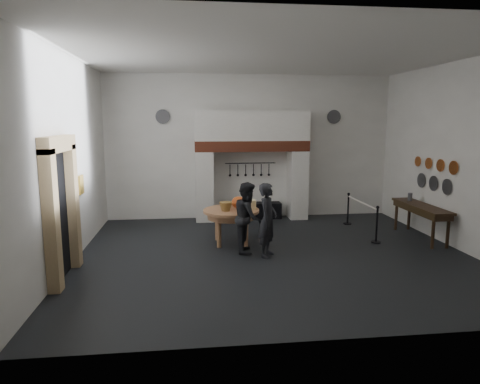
{
  "coord_description": "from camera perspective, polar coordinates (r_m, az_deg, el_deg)",
  "views": [
    {
      "loc": [
        -1.91,
        -9.46,
        3.08
      ],
      "look_at": [
        -0.7,
        0.82,
        1.35
      ],
      "focal_mm": 32.0,
      "sensor_mm": 36.0,
      "label": 1
    }
  ],
  "objects": [
    {
      "name": "wicker_basket",
      "position": [
        10.57,
        -1.92,
        -1.94
      ],
      "size": [
        0.37,
        0.37,
        0.22
      ],
      "primitive_type": "cone",
      "rotation": [
        3.14,
        0.0,
        -0.16
      ],
      "color": "olive",
      "rests_on": "work_table"
    },
    {
      "name": "cheese_block_small",
      "position": [
        11.03,
        1.17,
        -1.51
      ],
      "size": [
        0.18,
        0.18,
        0.2
      ],
      "primitive_type": "cube",
      "color": "#FEFF98",
      "rests_on": "work_table"
    },
    {
      "name": "copper_pan_b",
      "position": [
        12.08,
        25.16,
        3.23
      ],
      "size": [
        0.03,
        0.32,
        0.32
      ],
      "primitive_type": "cylinder",
      "rotation": [
        0.0,
        1.57,
        0.0
      ],
      "color": "#C6662D",
      "rests_on": "wall_right"
    },
    {
      "name": "visitor_near",
      "position": [
        9.75,
        3.7,
        -3.75
      ],
      "size": [
        0.63,
        0.73,
        1.7
      ],
      "primitive_type": "imported",
      "rotation": [
        0.0,
        0.0,
        1.14
      ],
      "color": "black",
      "rests_on": "floor"
    },
    {
      "name": "door_lintel",
      "position": [
        8.82,
        -23.12,
        5.94
      ],
      "size": [
        0.22,
        1.7,
        0.3
      ],
      "primitive_type": "cube",
      "color": "tan",
      "rests_on": "door_jamb_near"
    },
    {
      "name": "ceiling",
      "position": [
        9.75,
        4.87,
        17.83
      ],
      "size": [
        9.0,
        8.0,
        0.02
      ],
      "primitive_type": "cube",
      "color": "silver",
      "rests_on": "wall_back"
    },
    {
      "name": "visitor_far",
      "position": [
        10.08,
        1.05,
        -3.39
      ],
      "size": [
        0.73,
        0.88,
        1.67
      ],
      "primitive_type": "imported",
      "rotation": [
        0.0,
        0.0,
        1.44
      ],
      "color": "black",
      "rests_on": "floor"
    },
    {
      "name": "cheese_block_big",
      "position": [
        10.74,
        1.5,
        -1.71
      ],
      "size": [
        0.22,
        0.22,
        0.24
      ],
      "primitive_type": "cube",
      "color": "#E5C989",
      "rests_on": "work_table"
    },
    {
      "name": "copper_pan_d",
      "position": [
        13.03,
        22.63,
        3.79
      ],
      "size": [
        0.03,
        0.28,
        0.28
      ],
      "primitive_type": "cylinder",
      "rotation": [
        0.0,
        1.57,
        0.0
      ],
      "color": "#C6662D",
      "rests_on": "wall_right"
    },
    {
      "name": "door_recess",
      "position": [
        9.02,
        -23.09,
        -2.99
      ],
      "size": [
        0.04,
        1.1,
        2.5
      ],
      "primitive_type": "cube",
      "color": "black",
      "rests_on": "floor"
    },
    {
      "name": "hearth_brick_band",
      "position": [
        13.27,
        1.57,
        6.17
      ],
      "size": [
        3.5,
        0.72,
        0.32
      ],
      "primitive_type": "cube",
      "color": "#9E442B",
      "rests_on": "chimney_pier_left"
    },
    {
      "name": "barrier_post_near",
      "position": [
        11.43,
        17.77,
        -4.27
      ],
      "size": [
        0.05,
        0.05,
        0.9
      ],
      "primitive_type": "cylinder",
      "color": "black",
      "rests_on": "floor"
    },
    {
      "name": "wall_left",
      "position": [
        9.84,
        -22.02,
        3.96
      ],
      "size": [
        0.02,
        8.0,
        4.5
      ],
      "primitive_type": "cube",
      "color": "white",
      "rests_on": "floor"
    },
    {
      "name": "chimney_pier_left",
      "position": [
        13.27,
        -4.78,
        0.77
      ],
      "size": [
        0.55,
        0.7,
        2.15
      ],
      "primitive_type": "cube",
      "color": "silver",
      "rests_on": "floor"
    },
    {
      "name": "pewter_plate_right",
      "position": [
        12.86,
        23.03,
        1.46
      ],
      "size": [
        0.03,
        0.4,
        0.4
      ],
      "primitive_type": "cylinder",
      "rotation": [
        0.0,
        1.57,
        0.0
      ],
      "color": "#4C4C51",
      "rests_on": "wall_right"
    },
    {
      "name": "pewter_plate_back_left",
      "position": [
        13.44,
        -10.25,
        9.86
      ],
      "size": [
        0.44,
        0.03,
        0.44
      ],
      "primitive_type": "cylinder",
      "rotation": [
        1.57,
        0.0,
        0.0
      ],
      "color": "#4C4C51",
      "rests_on": "wall_back"
    },
    {
      "name": "barrier_rope",
      "position": [
        12.24,
        15.94,
        -1.37
      ],
      "size": [
        0.04,
        2.0,
        0.04
      ],
      "primitive_type": "cylinder",
      "rotation": [
        1.57,
        0.0,
        0.0
      ],
      "color": "white",
      "rests_on": "barrier_post_near"
    },
    {
      "name": "chimney_pier_right",
      "position": [
        13.68,
        7.67,
        0.99
      ],
      "size": [
        0.55,
        0.7,
        2.15
      ],
      "primitive_type": "cube",
      "color": "silver",
      "rests_on": "floor"
    },
    {
      "name": "wall_right",
      "position": [
        11.45,
        27.4,
        4.28
      ],
      "size": [
        0.02,
        8.0,
        4.5
      ],
      "primitive_type": "cube",
      "color": "white",
      "rests_on": "floor"
    },
    {
      "name": "door_jamb_near",
      "position": [
        8.33,
        -23.85,
        -3.67
      ],
      "size": [
        0.22,
        0.3,
        2.6
      ],
      "primitive_type": "cube",
      "color": "tan",
      "rests_on": "floor"
    },
    {
      "name": "work_table",
      "position": [
        10.76,
        -1.18,
        -2.53
      ],
      "size": [
        1.61,
        1.61,
        0.07
      ],
      "primitive_type": "cylinder",
      "rotation": [
        0.0,
        0.0,
        -0.16
      ],
      "color": "tan",
      "rests_on": "floor"
    },
    {
      "name": "wall_plaque",
      "position": [
        10.67,
        -20.43,
        0.92
      ],
      "size": [
        0.05,
        0.34,
        0.44
      ],
      "primitive_type": "cube",
      "color": "gold",
      "rests_on": "wall_left"
    },
    {
      "name": "barrier_post_far",
      "position": [
        13.23,
        14.21,
        -2.27
      ],
      "size": [
        0.05,
        0.05,
        0.9
      ],
      "primitive_type": "cylinder",
      "color": "black",
      "rests_on": "floor"
    },
    {
      "name": "pumpkin",
      "position": [
        10.84,
        -0.19,
        -1.41
      ],
      "size": [
        0.36,
        0.36,
        0.31
      ],
      "primitive_type": "ellipsoid",
      "color": "#D6551E",
      "rests_on": "work_table"
    },
    {
      "name": "chimney_hood",
      "position": [
        13.25,
        1.58,
        8.8
      ],
      "size": [
        3.5,
        0.7,
        0.9
      ],
      "primitive_type": "cube",
      "color": "silver",
      "rests_on": "hearth_brick_band"
    },
    {
      "name": "side_table",
      "position": [
        12.17,
        23.02,
        -1.74
      ],
      "size": [
        0.55,
        2.2,
        0.06
      ],
      "primitive_type": "cube",
      "color": "#322412",
      "rests_on": "floor"
    },
    {
      "name": "pewter_plate_back_right",
      "position": [
        14.19,
        12.41,
        9.76
      ],
      "size": [
        0.44,
        0.03,
        0.44
      ],
      "primitive_type": "cylinder",
      "rotation": [
        1.57,
        0.0,
        0.0
      ],
      "color": "#4C4C51",
      "rests_on": "wall_back"
    },
    {
      "name": "copper_pan_a",
      "position": [
        11.62,
        26.58,
        2.91
      ],
      "size": [
        0.03,
        0.34,
        0.34
      ],
      "primitive_type": "cylinder",
      "rotation": [
        0.0,
        1.57,
        0.0
      ],
      "color": "#C6662D",
      "rests_on": "wall_right"
    },
    {
      "name": "wall_front",
      "position": [
        5.84,
        12.44,
        1.09
      ],
      "size": [
        9.0,
        0.02,
        4.5
      ],
      "primitive_type": "cube",
      "color": "white",
      "rests_on": "floor"
    },
    {
      "name": "pewter_plate_mid",
      "position": [
        12.35,
        24.39,
        1.06
      ],
      "size": [
        0.03,
        0.4,
        0.4
      ],
      "primitive_type": "cylinder",
      "rotation": [
        0.0,
        1.57,
        0.0
      ],
      "color": "#4C4C51",
      "rests_on": "wall_right"
    },
    {
      "name": "door_jamb_far",
      "position": [
        9.65,
        -21.44,
        -1.81
      ],
      "size": [
        0.22,
        0.3,
        2.6
      ],
      "primitive_type": "cube",
      "color": "tan",
      "rests_on": "floor"
    },
    {
      "name": "floor",
      "position": [
        10.13,
        4.51,
        -8.24
      ],
      "size": [
        9.0,
        8.0,
        0.02
      ],
      "primitive_type": "cube",
      "color": "black",
      "rests_on": "ground"
    },
    {
      "name": "pewter_jug",
      "position": [
        12.66,
        21.72,
        -0.6
      ],
      "size": [
        0.12,
        0.12,
        0.22
      ],
      "primitive_type": "cylinder",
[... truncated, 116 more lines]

